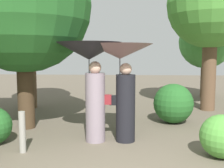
# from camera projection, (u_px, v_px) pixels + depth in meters

# --- Properties ---
(person_left) EXTENTS (1.32, 1.32, 2.04)m
(person_left) POSITION_uv_depth(u_px,v_px,m) (91.00, 67.00, 5.50)
(person_left) COLOR gray
(person_left) RESTS_ON ground
(person_right) EXTENTS (1.32, 1.32, 2.01)m
(person_right) POSITION_uv_depth(u_px,v_px,m) (122.00, 68.00, 5.50)
(person_right) COLOR black
(person_right) RESTS_ON ground
(tree_near_left) EXTENTS (2.57, 2.57, 4.92)m
(tree_near_left) POSITION_uv_depth(u_px,v_px,m) (28.00, 7.00, 8.79)
(tree_near_left) COLOR brown
(tree_near_left) RESTS_ON ground
(tree_mid_right) EXTENTS (2.16, 2.16, 3.78)m
(tree_mid_right) POSITION_uv_depth(u_px,v_px,m) (206.00, 37.00, 11.02)
(tree_mid_right) COLOR #4C3823
(tree_mid_right) RESTS_ON ground
(bush_path_left) EXTENTS (0.76, 0.76, 0.76)m
(bush_path_left) POSITION_uv_depth(u_px,v_px,m) (222.00, 136.00, 4.71)
(bush_path_left) COLOR #4C9338
(bush_path_left) RESTS_ON ground
(bush_path_right) EXTENTS (1.04, 1.04, 1.04)m
(bush_path_right) POSITION_uv_depth(u_px,v_px,m) (173.00, 103.00, 7.09)
(bush_path_right) COLOR #235B23
(bush_path_right) RESTS_ON ground
(path_marker_post) EXTENTS (0.12, 0.12, 0.77)m
(path_marker_post) POSITION_uv_depth(u_px,v_px,m) (22.00, 132.00, 4.96)
(path_marker_post) COLOR gray
(path_marker_post) RESTS_ON ground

